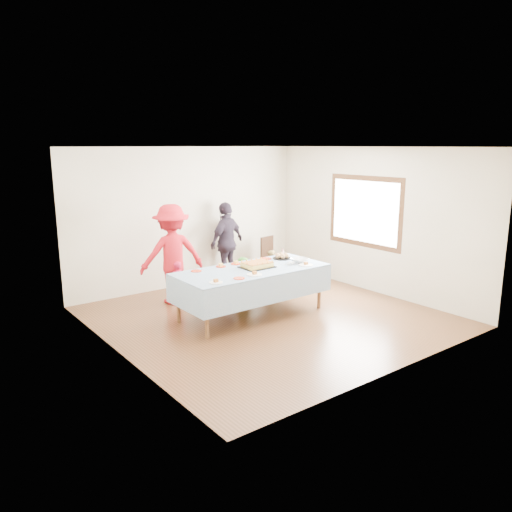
{
  "coord_description": "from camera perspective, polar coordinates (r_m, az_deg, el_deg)",
  "views": [
    {
      "loc": [
        -4.83,
        -6.0,
        2.73
      ],
      "look_at": [
        -0.03,
        0.3,
        0.96
      ],
      "focal_mm": 35.0,
      "sensor_mm": 36.0,
      "label": 1
    }
  ],
  "objects": [
    {
      "name": "toddler_left",
      "position": [
        8.76,
        -9.02,
        -3.09
      ],
      "size": [
        0.33,
        0.26,
        0.77
      ],
      "primitive_type": "imported",
      "rotation": [
        0.0,
        0.0,
        3.46
      ],
      "color": "#C7183E",
      "rests_on": "ground"
    },
    {
      "name": "plate_red_far_b",
      "position": [
        8.18,
        -4.04,
        -1.2
      ],
      "size": [
        0.17,
        0.17,
        0.01
      ],
      "primitive_type": "cylinder",
      "color": "red",
      "rests_on": "party_table"
    },
    {
      "name": "room_walls",
      "position": [
        7.8,
        1.8,
        5.51
      ],
      "size": [
        5.04,
        5.04,
        2.72
      ],
      "color": "beige",
      "rests_on": "ground"
    },
    {
      "name": "birthday_cake",
      "position": [
        8.11,
        0.12,
        -1.02
      ],
      "size": [
        0.52,
        0.4,
        0.09
      ],
      "color": "black",
      "rests_on": "party_table"
    },
    {
      "name": "plate_white_right",
      "position": [
        8.3,
        5.73,
        -1.02
      ],
      "size": [
        0.24,
        0.24,
        0.01
      ],
      "primitive_type": "cylinder",
      "color": "white",
      "rests_on": "party_table"
    },
    {
      "name": "dining_chair",
      "position": [
        10.4,
        1.66,
        0.1
      ],
      "size": [
        0.44,
        0.44,
        0.87
      ],
      "rotation": [
        0.0,
        0.0,
        0.18
      ],
      "color": "black",
      "rests_on": "ground"
    },
    {
      "name": "fork_pile",
      "position": [
        8.3,
        4.1,
        -0.81
      ],
      "size": [
        0.24,
        0.18,
        0.07
      ],
      "primitive_type": null,
      "color": "white",
      "rests_on": "party_table"
    },
    {
      "name": "adult_left",
      "position": [
        8.81,
        -9.57,
        0.22
      ],
      "size": [
        1.24,
        0.87,
        1.74
      ],
      "primitive_type": "imported",
      "rotation": [
        0.0,
        0.0,
        2.93
      ],
      "color": "red",
      "rests_on": "ground"
    },
    {
      "name": "plate_white_mid",
      "position": [
        7.65,
        -0.16,
        -2.13
      ],
      "size": [
        0.24,
        0.24,
        0.01
      ],
      "primitive_type": "cylinder",
      "color": "white",
      "rests_on": "party_table"
    },
    {
      "name": "punch_bowl",
      "position": [
        8.49,
        4.97,
        -0.49
      ],
      "size": [
        0.29,
        0.29,
        0.07
      ],
      "primitive_type": "imported",
      "color": "silver",
      "rests_on": "party_table"
    },
    {
      "name": "toddler_mid",
      "position": [
        8.82,
        -1.48,
        -2.71
      ],
      "size": [
        0.42,
        0.3,
        0.81
      ],
      "primitive_type": "imported",
      "rotation": [
        0.0,
        0.0,
        3.03
      ],
      "color": "#367828",
      "rests_on": "ground"
    },
    {
      "name": "rolls_tray",
      "position": [
        8.74,
        3.0,
        -0.05
      ],
      "size": [
        0.32,
        0.32,
        0.1
      ],
      "color": "black",
      "rests_on": "party_table"
    },
    {
      "name": "plate_red_far_a",
      "position": [
        7.93,
        -6.84,
        -1.71
      ],
      "size": [
        0.17,
        0.17,
        0.01
      ],
      "primitive_type": "cylinder",
      "color": "red",
      "rests_on": "party_table"
    },
    {
      "name": "adult_right",
      "position": [
        10.06,
        -3.36,
        1.57
      ],
      "size": [
        1.03,
        0.68,
        1.62
      ],
      "primitive_type": "imported",
      "rotation": [
        0.0,
        0.0,
        3.47
      ],
      "color": "#2D2432",
      "rests_on": "ground"
    },
    {
      "name": "plate_red_near",
      "position": [
        7.45,
        -1.95,
        -2.55
      ],
      "size": [
        0.17,
        0.17,
        0.01
      ],
      "primitive_type": "cylinder",
      "color": "red",
      "rests_on": "party_table"
    },
    {
      "name": "party_hat",
      "position": [
        8.96,
        3.08,
        0.49
      ],
      "size": [
        0.09,
        0.09,
        0.15
      ],
      "primitive_type": "cone",
      "color": "silver",
      "rests_on": "party_table"
    },
    {
      "name": "plate_red_far_c",
      "position": [
        8.35,
        -2.28,
        -0.89
      ],
      "size": [
        0.18,
        0.18,
        0.01
      ],
      "primitive_type": "cylinder",
      "color": "red",
      "rests_on": "party_table"
    },
    {
      "name": "party_table",
      "position": [
        8.04,
        -0.5,
        -1.85
      ],
      "size": [
        2.5,
        1.1,
        0.78
      ],
      "color": "brown",
      "rests_on": "ground"
    },
    {
      "name": "ground",
      "position": [
        8.17,
        1.44,
        -6.94
      ],
      "size": [
        5.0,
        5.0,
        0.0
      ],
      "primitive_type": "plane",
      "color": "#492C15",
      "rests_on": "ground"
    },
    {
      "name": "plate_white_left",
      "position": [
        7.24,
        -4.6,
        -3.03
      ],
      "size": [
        0.2,
        0.2,
        0.01
      ],
      "primitive_type": "cylinder",
      "color": "white",
      "rests_on": "party_table"
    },
    {
      "name": "toddler_right",
      "position": [
        9.57,
        1.63,
        -1.6
      ],
      "size": [
        0.39,
        0.31,
        0.77
      ],
      "primitive_type": "imported",
      "rotation": [
        0.0,
        0.0,
        3.08
      ],
      "color": "tan",
      "rests_on": "ground"
    },
    {
      "name": "plate_red_far_d",
      "position": [
        8.72,
        1.11,
        -0.3
      ],
      "size": [
        0.2,
        0.2,
        0.01
      ],
      "primitive_type": "cylinder",
      "color": "red",
      "rests_on": "party_table"
    }
  ]
}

